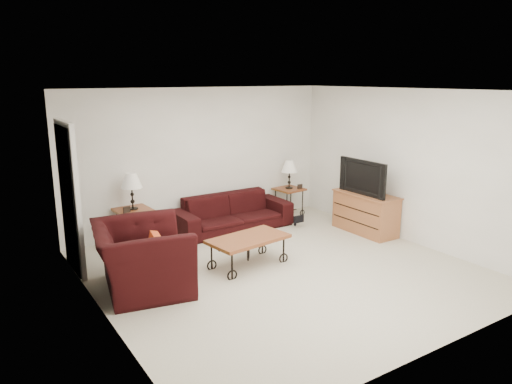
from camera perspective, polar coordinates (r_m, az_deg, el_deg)
ground at (r=6.93m, az=3.18°, el=-9.21°), size 5.00×5.00×0.00m
wall_back at (r=8.66m, az=-6.50°, el=3.95°), size 5.00×0.02×2.50m
wall_front at (r=4.84m, az=21.12°, el=-4.55°), size 5.00×0.02×2.50m
wall_left at (r=5.50m, az=-18.23°, el=-2.20°), size 0.02×5.00×2.50m
wall_right at (r=8.25m, az=17.51°, el=2.94°), size 0.02×5.00×2.50m
ceiling at (r=6.40m, az=3.48°, el=11.92°), size 5.00×5.00×0.00m
doorway at (r=7.13m, az=-21.32°, el=-0.86°), size 0.08×0.94×2.04m
sofa at (r=8.61m, az=-2.82°, el=-2.44°), size 2.13×0.83×0.62m
side_table_left at (r=8.09m, az=-14.24°, el=-4.01°), size 0.57×0.57×0.59m
side_table_right at (r=9.51m, az=3.92°, el=-1.16°), size 0.55×0.55×0.55m
lamp_left at (r=7.94m, az=-14.49°, el=0.08°), size 0.35×0.35×0.59m
lamp_right at (r=9.39m, az=3.97°, el=2.07°), size 0.34×0.34×0.55m
photo_frame_left at (r=7.81m, az=-15.07°, el=-2.04°), size 0.12×0.04×0.10m
photo_frame_right at (r=9.41m, az=5.22°, el=0.66°), size 0.11×0.03×0.09m
coffee_table at (r=7.00m, az=-0.92°, el=-7.06°), size 1.22×0.77×0.43m
armchair at (r=6.37m, az=-13.38°, el=-7.54°), size 1.38×1.51×0.85m
throw_pillow at (r=6.34m, az=-11.99°, el=-6.66°), size 0.17×0.40×0.39m
tv_stand at (r=8.65m, az=12.83°, el=-2.43°), size 0.49×1.17×0.70m
television at (r=8.49m, az=12.97°, el=1.78°), size 0.14×1.04×0.60m
backpack at (r=8.84m, az=4.67°, el=-2.84°), size 0.37×0.33×0.39m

